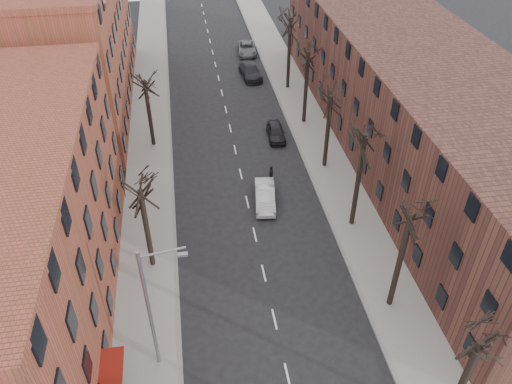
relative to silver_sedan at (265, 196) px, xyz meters
name	(u,v)px	position (x,y,z in m)	size (l,w,h in m)	color
sidewalk_left	(150,139)	(-9.40, 11.40, -0.66)	(4.00, 90.00, 0.15)	gray
sidewalk_right	(310,126)	(6.60, 11.40, -0.66)	(4.00, 90.00, 0.15)	gray
building_left_far	(61,41)	(-17.40, 20.40, 6.27)	(12.00, 28.00, 14.00)	brown
building_right	(414,99)	(14.60, 6.40, 4.27)	(12.00, 50.00, 10.00)	#532F27
tree_right_b	(389,304)	(6.20, -11.60, -0.73)	(5.20, 5.20, 10.80)	black
tree_right_c	(351,224)	(6.20, -3.60, -0.73)	(5.20, 5.20, 11.60)	black
tree_right_d	(324,166)	(6.20, 4.40, -0.73)	(5.20, 5.20, 10.00)	black
tree_right_e	(304,122)	(6.20, 12.40, -0.73)	(5.20, 5.20, 10.80)	black
tree_right_f	(288,88)	(6.20, 20.40, -0.73)	(5.20, 5.20, 11.60)	black
tree_left_a	(153,265)	(-9.00, -5.60, -0.73)	(5.20, 5.20, 9.50)	black
tree_left_b	(154,145)	(-9.00, 10.40, -0.73)	(5.20, 5.20, 9.50)	black
streetlight	(152,306)	(-8.43, -13.60, 4.28)	(2.45, 0.22, 9.03)	slate
silver_sedan	(265,196)	(0.00, 0.00, 0.00)	(1.55, 4.45, 1.46)	#BBBDC3
parked_car_near	(276,132)	(2.80, 9.90, -0.06)	(1.58, 3.93, 1.34)	black
parked_car_mid	(250,71)	(2.40, 24.06, 0.02)	(2.11, 5.19, 1.51)	black
parked_car_far	(247,48)	(3.03, 31.23, -0.05)	(2.28, 4.94, 1.37)	#595B61
pedestrian_crossing	(271,174)	(1.04, 2.90, 0.05)	(0.92, 0.38, 1.56)	black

